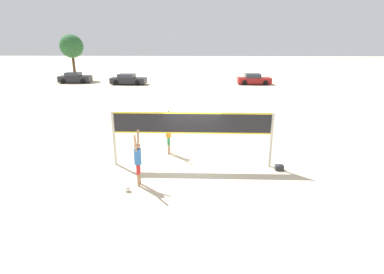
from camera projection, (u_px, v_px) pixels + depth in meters
name	position (u px, v px, depth m)	size (l,w,h in m)	color
ground_plane	(192.00, 165.00, 13.75)	(200.00, 200.00, 0.00)	beige
volleyball_net	(192.00, 129.00, 13.21)	(7.16, 0.12, 2.48)	beige
player_spiker	(138.00, 158.00, 11.55)	(0.28, 0.71, 2.19)	tan
player_blocker	(168.00, 132.00, 14.84)	(0.28, 0.71, 2.17)	tan
volleyball	(127.00, 189.00, 11.35)	(0.22, 0.22, 0.22)	white
gear_bag	(279.00, 168.00, 13.21)	(0.36, 0.26, 0.23)	#2D2D33
parked_car_near	(254.00, 79.00, 39.00)	(4.29, 2.04, 1.38)	maroon
parked_car_mid	(75.00, 78.00, 40.27)	(4.23, 2.11, 1.39)	#232328
parked_car_far	(128.00, 80.00, 38.83)	(4.59, 2.06, 1.35)	#232328
tree_left_cluster	(72.00, 46.00, 42.23)	(3.22, 3.22, 6.31)	#4C3823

